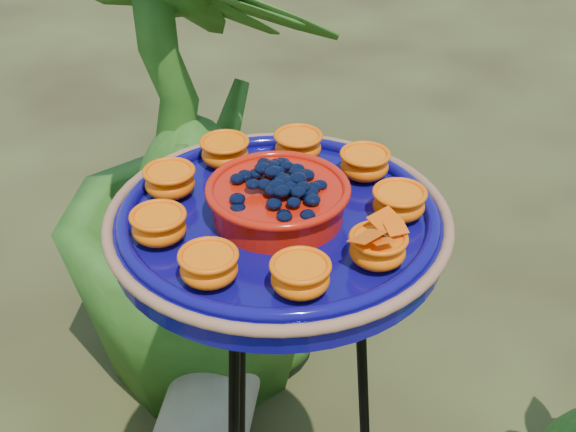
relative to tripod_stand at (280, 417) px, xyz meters
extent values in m
torus|color=black|center=(0.00, 0.00, 0.31)|extent=(0.30, 0.30, 0.01)
cylinder|color=black|center=(0.05, 0.12, -0.09)|extent=(0.05, 0.08, 0.79)
cylinder|color=#0C075C|center=(0.00, 0.00, 0.33)|extent=(0.54, 0.54, 0.04)
torus|color=#8E5F40|center=(0.00, 0.00, 0.35)|extent=(0.42, 0.42, 0.01)
torus|color=#0C075C|center=(0.00, 0.00, 0.35)|extent=(0.39, 0.39, 0.02)
cylinder|color=#B71406|center=(0.00, 0.00, 0.37)|extent=(0.21, 0.21, 0.04)
torus|color=#B71406|center=(0.00, 0.00, 0.39)|extent=(0.17, 0.17, 0.01)
ellipsoid|color=black|center=(0.00, 0.00, 0.40)|extent=(0.14, 0.14, 0.03)
ellipsoid|color=#FF4F02|center=(0.14, -0.04, 0.37)|extent=(0.06, 0.06, 0.03)
cylinder|color=#F86004|center=(0.14, -0.04, 0.38)|extent=(0.06, 0.06, 0.01)
ellipsoid|color=#FF4F02|center=(0.13, 0.06, 0.37)|extent=(0.06, 0.06, 0.03)
cylinder|color=#F86004|center=(0.13, 0.06, 0.38)|extent=(0.06, 0.06, 0.01)
ellipsoid|color=#FF4F02|center=(0.06, 0.13, 0.37)|extent=(0.06, 0.06, 0.03)
cylinder|color=#F86004|center=(0.06, 0.13, 0.38)|extent=(0.06, 0.06, 0.01)
ellipsoid|color=#FF4F02|center=(-0.04, 0.14, 0.37)|extent=(0.06, 0.06, 0.03)
cylinder|color=#F86004|center=(-0.04, 0.14, 0.38)|extent=(0.06, 0.06, 0.01)
ellipsoid|color=#FF4F02|center=(-0.12, 0.08, 0.37)|extent=(0.06, 0.06, 0.03)
cylinder|color=#F86004|center=(-0.12, 0.08, 0.38)|extent=(0.06, 0.06, 0.01)
ellipsoid|color=#FF4F02|center=(-0.14, -0.01, 0.37)|extent=(0.06, 0.06, 0.03)
cylinder|color=#F86004|center=(-0.14, -0.01, 0.38)|extent=(0.06, 0.06, 0.01)
ellipsoid|color=#FF4F02|center=(-0.10, -0.10, 0.37)|extent=(0.06, 0.06, 0.03)
cylinder|color=#F86004|center=(-0.10, -0.10, 0.38)|extent=(0.06, 0.06, 0.01)
ellipsoid|color=#FF4F02|center=(-0.01, -0.14, 0.37)|extent=(0.06, 0.06, 0.03)
cylinder|color=#F86004|center=(-0.01, -0.14, 0.38)|extent=(0.06, 0.06, 0.01)
ellipsoid|color=#FF4F02|center=(0.08, -0.12, 0.37)|extent=(0.06, 0.06, 0.03)
cylinder|color=#F86004|center=(0.08, -0.12, 0.38)|extent=(0.06, 0.06, 0.01)
cylinder|color=black|center=(-0.01, -0.14, 0.39)|extent=(0.01, 0.03, 0.00)
cube|color=#FF4805|center=(-0.03, -0.14, 0.40)|extent=(0.04, 0.03, 0.01)
cube|color=#FF4805|center=(0.01, -0.14, 0.40)|extent=(0.04, 0.03, 0.01)
imported|color=#244A13|center=(0.40, 0.52, 0.05)|extent=(0.73, 0.73, 1.08)
camera|label=1|loc=(-0.65, -0.48, 0.89)|focal=50.00mm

